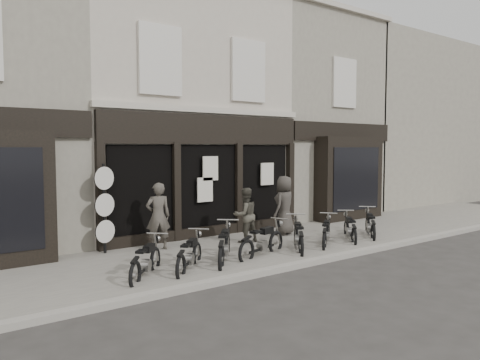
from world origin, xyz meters
TOP-DOWN VIEW (x-y plane):
  - ground_plane at (0.00, 0.00)m, footprint 90.00×90.00m
  - pavement at (0.00, 0.90)m, footprint 30.00×4.20m
  - kerb at (0.00, -1.25)m, footprint 30.00×0.25m
  - central_building at (0.00, 5.95)m, footprint 7.30×6.22m
  - neighbour_right at (6.35, 5.90)m, footprint 5.60×6.73m
  - filler_right at (14.50, 6.00)m, footprint 11.00×6.00m
  - motorcycle_0 at (-3.56, -0.06)m, footprint 1.49×1.50m
  - motorcycle_1 at (-2.51, -0.13)m, footprint 1.54×1.46m
  - motorcycle_2 at (-1.43, 0.01)m, footprint 1.57×1.74m
  - motorcycle_3 at (-0.30, -0.09)m, footprint 1.98×0.90m
  - motorcycle_4 at (0.97, -0.11)m, footprint 1.46×1.71m
  - motorcycle_5 at (2.06, -0.13)m, footprint 1.63×1.37m
  - motorcycle_6 at (3.16, -0.08)m, footprint 1.39×1.58m
  - motorcycle_7 at (4.16, -0.06)m, footprint 1.56×1.55m
  - man_left at (-2.15, 2.12)m, footprint 0.76×0.60m
  - man_centre at (0.34, 1.47)m, footprint 0.83×0.67m
  - man_right at (2.06, 1.66)m, footprint 1.07×0.88m
  - advert_sign_post at (-3.49, 2.53)m, footprint 0.59×0.39m

SIDE VIEW (x-z plane):
  - ground_plane at x=0.00m, z-range 0.00..0.00m
  - pavement at x=0.00m, z-range 0.00..0.12m
  - kerb at x=0.00m, z-range 0.00..0.13m
  - motorcycle_6 at x=3.16m, z-range -0.09..0.81m
  - motorcycle_0 at x=-3.56m, z-range -0.09..0.82m
  - motorcycle_1 at x=-2.51m, z-range -0.09..0.82m
  - motorcycle_5 at x=2.06m, z-range -0.09..0.83m
  - motorcycle_7 at x=4.16m, z-range -0.10..0.85m
  - motorcycle_4 at x=0.97m, z-range -0.10..0.87m
  - motorcycle_3 at x=-0.30m, z-range -0.10..0.88m
  - motorcycle_2 at x=-1.43m, z-range -0.10..0.91m
  - man_centre at x=0.34m, z-range 0.12..1.72m
  - man_left at x=-2.15m, z-range 0.12..1.95m
  - man_right at x=2.06m, z-range 0.12..2.00m
  - advert_sign_post at x=-3.49m, z-range -0.03..2.44m
  - neighbour_right at x=6.35m, z-range -0.13..8.21m
  - central_building at x=0.00m, z-range -0.09..8.25m
  - filler_right at x=14.50m, z-range 0.00..8.20m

